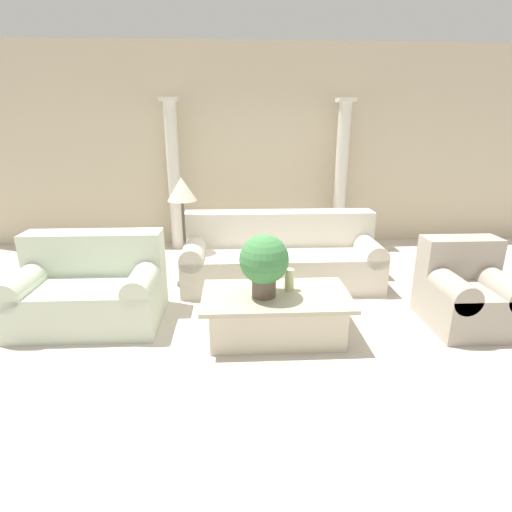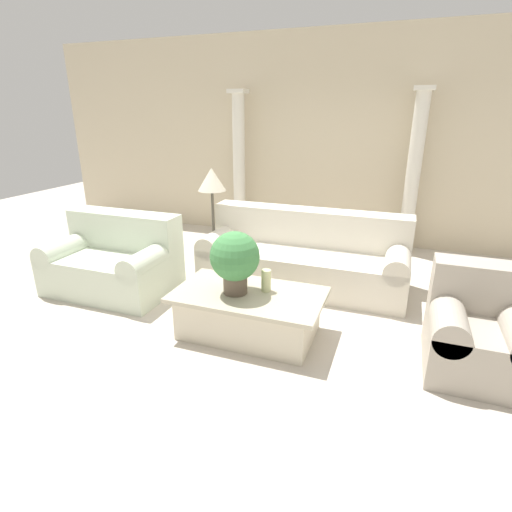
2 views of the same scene
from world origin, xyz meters
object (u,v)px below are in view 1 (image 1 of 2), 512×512
(loveseat, at_px, (91,287))
(coffee_table, at_px, (276,314))
(floor_lamp, at_px, (182,196))
(sofa_long, at_px, (280,256))
(potted_plant, at_px, (264,262))
(armchair, at_px, (466,291))

(loveseat, distance_m, coffee_table, 1.95)
(coffee_table, xyz_separation_m, floor_lamp, (-1.02, 1.34, 0.93))
(sofa_long, xyz_separation_m, potted_plant, (-0.31, -1.41, 0.42))
(coffee_table, xyz_separation_m, potted_plant, (-0.12, -0.04, 0.55))
(coffee_table, relative_size, armchair, 1.64)
(loveseat, height_order, floor_lamp, floor_lamp)
(loveseat, bearing_deg, sofa_long, 24.27)
(sofa_long, relative_size, potted_plant, 4.16)
(potted_plant, relative_size, floor_lamp, 0.43)
(loveseat, distance_m, floor_lamp, 1.49)
(armchair, bearing_deg, sofa_long, 145.65)
(loveseat, bearing_deg, potted_plant, -14.88)
(coffee_table, height_order, armchair, armchair)
(loveseat, distance_m, armchair, 3.87)
(coffee_table, bearing_deg, sofa_long, 81.98)
(sofa_long, height_order, loveseat, same)
(coffee_table, distance_m, armchair, 1.98)
(potted_plant, bearing_deg, coffee_table, 16.99)
(armchair, bearing_deg, potted_plant, -174.60)
(sofa_long, relative_size, coffee_table, 1.75)
(loveseat, height_order, potted_plant, potted_plant)
(sofa_long, height_order, armchair, sofa_long)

